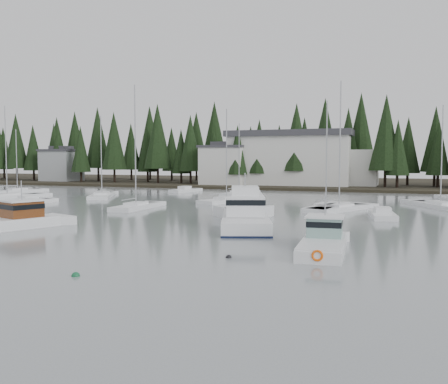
{
  "coord_description": "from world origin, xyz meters",
  "views": [
    {
      "loc": [
        16.55,
        -17.79,
        5.83
      ],
      "look_at": [
        -0.09,
        28.61,
        2.5
      ],
      "focal_mm": 40.0,
      "sensor_mm": 36.0,
      "label": 1
    }
  ],
  "objects_px": {
    "sailboat_9": "(227,202)",
    "runabout_0": "(29,203)",
    "sailboat_4": "(440,207)",
    "sailboat_3": "(239,195)",
    "cabin_cruiser_center": "(245,217)",
    "sailboat_2": "(102,197)",
    "sailboat_7": "(18,192)",
    "house_far_west": "(62,164)",
    "runabout_3": "(185,191)",
    "sailboat_11": "(339,210)",
    "runabout_1": "(382,216)",
    "harbor_inn": "(300,159)",
    "house_west": "(225,164)",
    "sailboat_12": "(326,209)",
    "lobster_boat_brown": "(6,223)",
    "sailboat_1": "(136,208)",
    "lobster_boat_teal": "(323,244)",
    "sailboat_10": "(7,198)"
  },
  "relations": [
    {
      "from": "sailboat_9",
      "to": "runabout_0",
      "type": "relative_size",
      "value": 1.86
    },
    {
      "from": "sailboat_4",
      "to": "sailboat_3",
      "type": "bearing_deg",
      "value": 40.34
    },
    {
      "from": "cabin_cruiser_center",
      "to": "sailboat_2",
      "type": "relative_size",
      "value": 1.02
    },
    {
      "from": "sailboat_7",
      "to": "sailboat_9",
      "type": "relative_size",
      "value": 0.87
    },
    {
      "from": "house_far_west",
      "to": "runabout_3",
      "type": "xyz_separation_m",
      "value": [
        40.89,
        -19.61,
        -4.27
      ]
    },
    {
      "from": "sailboat_11",
      "to": "runabout_1",
      "type": "height_order",
      "value": "sailboat_11"
    },
    {
      "from": "house_far_west",
      "to": "harbor_inn",
      "type": "relative_size",
      "value": 0.29
    },
    {
      "from": "house_west",
      "to": "runabout_3",
      "type": "height_order",
      "value": "house_west"
    },
    {
      "from": "runabout_0",
      "to": "house_far_west",
      "type": "bearing_deg",
      "value": 45.57
    },
    {
      "from": "runabout_1",
      "to": "sailboat_4",
      "type": "bearing_deg",
      "value": -35.0
    },
    {
      "from": "house_west",
      "to": "sailboat_11",
      "type": "xyz_separation_m",
      "value": [
        27.94,
        -40.19,
        -4.57
      ]
    },
    {
      "from": "sailboat_12",
      "to": "cabin_cruiser_center",
      "type": "bearing_deg",
      "value": 173.52
    },
    {
      "from": "harbor_inn",
      "to": "runabout_0",
      "type": "xyz_separation_m",
      "value": [
        -25.66,
        -48.59,
        -5.64
      ]
    },
    {
      "from": "house_far_west",
      "to": "sailboat_7",
      "type": "relative_size",
      "value": 0.75
    },
    {
      "from": "runabout_1",
      "to": "house_west",
      "type": "bearing_deg",
      "value": 27.45
    },
    {
      "from": "sailboat_4",
      "to": "sailboat_9",
      "type": "relative_size",
      "value": 0.98
    },
    {
      "from": "cabin_cruiser_center",
      "to": "runabout_0",
      "type": "bearing_deg",
      "value": 52.82
    },
    {
      "from": "sailboat_4",
      "to": "sailboat_7",
      "type": "xyz_separation_m",
      "value": [
        -65.87,
        4.07,
        0.0
      ]
    },
    {
      "from": "cabin_cruiser_center",
      "to": "sailboat_2",
      "type": "bearing_deg",
      "value": 33.26
    },
    {
      "from": "sailboat_9",
      "to": "cabin_cruiser_center",
      "type": "bearing_deg",
      "value": -136.64
    },
    {
      "from": "harbor_inn",
      "to": "cabin_cruiser_center",
      "type": "bearing_deg",
      "value": -83.41
    },
    {
      "from": "lobster_boat_brown",
      "to": "cabin_cruiser_center",
      "type": "height_order",
      "value": "cabin_cruiser_center"
    },
    {
      "from": "house_far_west",
      "to": "sailboat_2",
      "type": "height_order",
      "value": "sailboat_2"
    },
    {
      "from": "house_far_west",
      "to": "sailboat_1",
      "type": "relative_size",
      "value": 0.58
    },
    {
      "from": "house_far_west",
      "to": "runabout_1",
      "type": "bearing_deg",
      "value": -32.32
    },
    {
      "from": "harbor_inn",
      "to": "lobster_boat_brown",
      "type": "bearing_deg",
      "value": -99.49
    },
    {
      "from": "sailboat_7",
      "to": "sailboat_4",
      "type": "bearing_deg",
      "value": -75.22
    },
    {
      "from": "sailboat_1",
      "to": "sailboat_4",
      "type": "bearing_deg",
      "value": -70.33
    },
    {
      "from": "cabin_cruiser_center",
      "to": "runabout_0",
      "type": "distance_m",
      "value": 34.38
    },
    {
      "from": "sailboat_2",
      "to": "sailboat_11",
      "type": "height_order",
      "value": "sailboat_11"
    },
    {
      "from": "sailboat_3",
      "to": "cabin_cruiser_center",
      "type": "bearing_deg",
      "value": -154.39
    },
    {
      "from": "sailboat_11",
      "to": "sailboat_1",
      "type": "bearing_deg",
      "value": 130.46
    },
    {
      "from": "sailboat_1",
      "to": "runabout_1",
      "type": "bearing_deg",
      "value": -89.81
    },
    {
      "from": "lobster_boat_brown",
      "to": "runabout_3",
      "type": "distance_m",
      "value": 47.01
    },
    {
      "from": "lobster_boat_teal",
      "to": "sailboat_11",
      "type": "bearing_deg",
      "value": 0.6
    },
    {
      "from": "house_west",
      "to": "runabout_0",
      "type": "distance_m",
      "value": 46.7
    },
    {
      "from": "house_far_west",
      "to": "sailboat_1",
      "type": "xyz_separation_m",
      "value": [
        47.6,
        -48.22,
        -4.31
      ]
    },
    {
      "from": "lobster_boat_teal",
      "to": "sailboat_9",
      "type": "height_order",
      "value": "sailboat_9"
    },
    {
      "from": "sailboat_9",
      "to": "sailboat_11",
      "type": "xyz_separation_m",
      "value": [
        15.3,
        -5.48,
        0.02
      ]
    },
    {
      "from": "sailboat_1",
      "to": "sailboat_9",
      "type": "relative_size",
      "value": 1.15
    },
    {
      "from": "sailboat_9",
      "to": "sailboat_7",
      "type": "bearing_deg",
      "value": 102.04
    },
    {
      "from": "sailboat_4",
      "to": "sailboat_7",
      "type": "distance_m",
      "value": 66.0
    },
    {
      "from": "sailboat_9",
      "to": "sailboat_10",
      "type": "bearing_deg",
      "value": 118.93
    },
    {
      "from": "sailboat_1",
      "to": "runabout_0",
      "type": "height_order",
      "value": "sailboat_1"
    },
    {
      "from": "sailboat_7",
      "to": "runabout_1",
      "type": "bearing_deg",
      "value": -86.84
    },
    {
      "from": "sailboat_7",
      "to": "sailboat_11",
      "type": "height_order",
      "value": "sailboat_11"
    },
    {
      "from": "sailboat_7",
      "to": "sailboat_11",
      "type": "relative_size",
      "value": 0.75
    },
    {
      "from": "cabin_cruiser_center",
      "to": "sailboat_1",
      "type": "distance_m",
      "value": 19.2
    },
    {
      "from": "sailboat_7",
      "to": "runabout_3",
      "type": "bearing_deg",
      "value": -47.77
    },
    {
      "from": "sailboat_4",
      "to": "runabout_1",
      "type": "distance_m",
      "value": 13.55
    }
  ]
}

